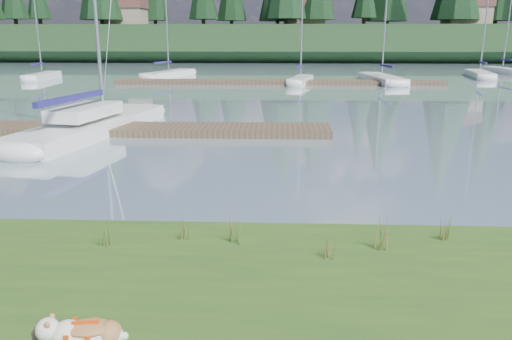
{
  "coord_description": "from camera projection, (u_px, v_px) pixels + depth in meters",
  "views": [
    {
      "loc": [
        1.94,
        -10.27,
        3.74
      ],
      "look_at": [
        1.52,
        -0.5,
        1.1
      ],
      "focal_mm": 35.0,
      "sensor_mm": 36.0,
      "label": 1
    }
  ],
  "objects": [
    {
      "name": "weed_2",
      "position": [
        382.0,
        235.0,
        8.12
      ],
      "size": [
        0.17,
        0.14,
        0.61
      ],
      "color": "#475B23",
      "rests_on": "bank"
    },
    {
      "name": "sailboat_bg_4",
      "position": [
        478.0,
        73.0,
        46.5
      ],
      "size": [
        3.01,
        8.12,
        11.75
      ],
      "rotation": [
        0.0,
        0.0,
        1.39
      ],
      "color": "white",
      "rests_on": "ground"
    },
    {
      "name": "sailboat_main",
      "position": [
        103.0,
        120.0,
        20.31
      ],
      "size": [
        3.86,
        10.4,
        14.54
      ],
      "rotation": [
        0.0,
        0.0,
        1.38
      ],
      "color": "white",
      "rests_on": "ground"
    },
    {
      "name": "dock_near",
      "position": [
        128.0,
        129.0,
        19.77
      ],
      "size": [
        16.0,
        2.0,
        0.3
      ],
      "primitive_type": "cube",
      "color": "#4C3D2C",
      "rests_on": "ground"
    },
    {
      "name": "house_0",
      "position": [
        125.0,
        12.0,
        77.49
      ],
      "size": [
        6.3,
        5.3,
        4.65
      ],
      "color": "gray",
      "rests_on": "ridge"
    },
    {
      "name": "sailboat_bg_1",
      "position": [
        173.0,
        73.0,
        46.99
      ],
      "size": [
        4.18,
        8.49,
        12.47
      ],
      "rotation": [
        0.0,
        0.0,
        1.25
      ],
      "color": "white",
      "rests_on": "ground"
    },
    {
      "name": "sailboat_bg_2",
      "position": [
        302.0,
        79.0,
        40.21
      ],
      "size": [
        2.48,
        6.26,
        9.43
      ],
      "rotation": [
        0.0,
        0.0,
        1.36
      ],
      "color": "white",
      "rests_on": "ground"
    },
    {
      "name": "weed_0",
      "position": [
        184.0,
        228.0,
        8.56
      ],
      "size": [
        0.17,
        0.14,
        0.49
      ],
      "color": "#475B23",
      "rests_on": "bank"
    },
    {
      "name": "house_1",
      "position": [
        305.0,
        12.0,
        77.28
      ],
      "size": [
        6.3,
        5.3,
        4.65
      ],
      "color": "gray",
      "rests_on": "ridge"
    },
    {
      "name": "house_2",
      "position": [
        467.0,
        11.0,
        74.35
      ],
      "size": [
        6.3,
        5.3,
        4.65
      ],
      "color": "gray",
      "rests_on": "ridge"
    },
    {
      "name": "sailboat_bg_5",
      "position": [
        499.0,
        70.0,
        51.47
      ],
      "size": [
        2.17,
        7.46,
        10.58
      ],
      "rotation": [
        0.0,
        0.0,
        1.67
      ],
      "color": "white",
      "rests_on": "ground"
    },
    {
      "name": "weed_3",
      "position": [
        104.0,
        234.0,
        8.27
      ],
      "size": [
        0.17,
        0.14,
        0.48
      ],
      "color": "#475B23",
      "rests_on": "bank"
    },
    {
      "name": "weed_4",
      "position": [
        328.0,
        247.0,
        7.82
      ],
      "size": [
        0.17,
        0.14,
        0.45
      ],
      "color": "#475B23",
      "rests_on": "bank"
    },
    {
      "name": "ridge",
      "position": [
        266.0,
        43.0,
        80.72
      ],
      "size": [
        200.0,
        20.0,
        5.0
      ],
      "primitive_type": "cube",
      "color": "#183117",
      "rests_on": "ground"
    },
    {
      "name": "weed_1",
      "position": [
        234.0,
        229.0,
        8.41
      ],
      "size": [
        0.17,
        0.14,
        0.57
      ],
      "color": "#475B23",
      "rests_on": "bank"
    },
    {
      "name": "sailboat_bg_3",
      "position": [
        379.0,
        78.0,
        42.02
      ],
      "size": [
        2.77,
        9.44,
        13.52
      ],
      "rotation": [
        0.0,
        0.0,
        1.67
      ],
      "color": "white",
      "rests_on": "ground"
    },
    {
      "name": "weed_5",
      "position": [
        444.0,
        228.0,
        8.52
      ],
      "size": [
        0.17,
        0.14,
        0.49
      ],
      "color": "#475B23",
      "rests_on": "bank"
    },
    {
      "name": "mud_lip",
      "position": [
        173.0,
        237.0,
        9.4
      ],
      "size": [
        60.0,
        0.5,
        0.14
      ],
      "primitive_type": "cube",
      "color": "#33281C",
      "rests_on": "ground"
    },
    {
      "name": "ground",
      "position": [
        254.0,
        84.0,
        39.89
      ],
      "size": [
        200.0,
        200.0,
        0.0
      ],
      "primitive_type": "plane",
      "color": "#849DAD",
      "rests_on": "ground"
    },
    {
      "name": "bulldog",
      "position": [
        86.0,
        335.0,
        5.24
      ],
      "size": [
        0.95,
        0.46,
        0.56
      ],
      "rotation": [
        0.0,
        0.0,
        3.26
      ],
      "color": "silver",
      "rests_on": "bank"
    },
    {
      "name": "sailboat_bg_0",
      "position": [
        45.0,
        75.0,
        44.44
      ],
      "size": [
        1.77,
        6.75,
        9.83
      ],
      "rotation": [
        0.0,
        0.0,
        1.64
      ],
      "color": "white",
      "rests_on": "ground"
    },
    {
      "name": "dock_far",
      "position": [
        279.0,
        82.0,
        39.77
      ],
      "size": [
        26.0,
        2.2,
        0.3
      ],
      "primitive_type": "cube",
      "color": "#4C3D2C",
      "rests_on": "ground"
    }
  ]
}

